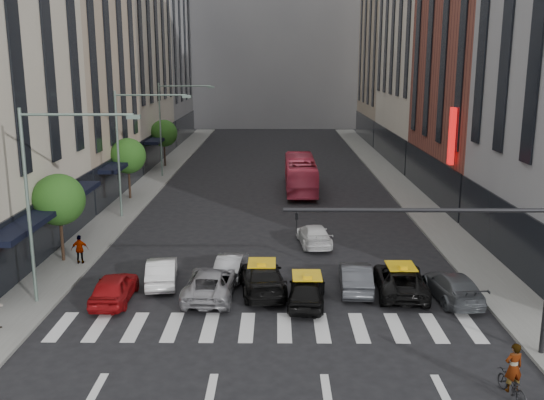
{
  "coord_description": "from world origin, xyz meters",
  "views": [
    {
      "loc": [
        0.25,
        -22.56,
        11.1
      ],
      "look_at": [
        0.02,
        8.51,
        4.0
      ],
      "focal_mm": 40.0,
      "sensor_mm": 36.0,
      "label": 1
    }
  ],
  "objects_px": {
    "car_white_front": "(162,271)",
    "bus": "(301,174)",
    "streetlamp_mid": "(131,137)",
    "car_red": "(114,288)",
    "motorcycle": "(512,385)",
    "streetlamp_near": "(47,181)",
    "streetlamp_far": "(170,117)",
    "pedestrian_far": "(80,249)",
    "taxi_left": "(262,278)",
    "taxi_center": "(307,290)"
  },
  "relations": [
    {
      "from": "taxi_left",
      "to": "bus",
      "type": "height_order",
      "value": "bus"
    },
    {
      "from": "streetlamp_mid",
      "to": "car_red",
      "type": "xyz_separation_m",
      "value": [
        2.64,
        -15.7,
        -5.2
      ]
    },
    {
      "from": "car_red",
      "to": "car_white_front",
      "type": "xyz_separation_m",
      "value": [
        1.8,
        2.38,
        -0.03
      ]
    },
    {
      "from": "streetlamp_mid",
      "to": "car_white_front",
      "type": "height_order",
      "value": "streetlamp_mid"
    },
    {
      "from": "streetlamp_mid",
      "to": "bus",
      "type": "relative_size",
      "value": 0.83
    },
    {
      "from": "streetlamp_near",
      "to": "bus",
      "type": "distance_m",
      "value": 28.83
    },
    {
      "from": "taxi_left",
      "to": "pedestrian_far",
      "type": "xyz_separation_m",
      "value": [
        -10.19,
        3.83,
        0.22
      ]
    },
    {
      "from": "taxi_left",
      "to": "bus",
      "type": "xyz_separation_m",
      "value": [
        2.82,
        24.03,
        0.76
      ]
    },
    {
      "from": "taxi_left",
      "to": "streetlamp_mid",
      "type": "bearing_deg",
      "value": -63.85
    },
    {
      "from": "taxi_center",
      "to": "motorcycle",
      "type": "distance_m",
      "value": 10.34
    },
    {
      "from": "bus",
      "to": "taxi_left",
      "type": "bearing_deg",
      "value": 83.35
    },
    {
      "from": "streetlamp_near",
      "to": "taxi_center",
      "type": "bearing_deg",
      "value": 0.05
    },
    {
      "from": "car_white_front",
      "to": "car_red",
      "type": "bearing_deg",
      "value": 45.16
    },
    {
      "from": "car_red",
      "to": "motorcycle",
      "type": "distance_m",
      "value": 17.68
    },
    {
      "from": "motorcycle",
      "to": "pedestrian_far",
      "type": "xyz_separation_m",
      "value": [
        -18.85,
        13.45,
        0.51
      ]
    },
    {
      "from": "car_red",
      "to": "pedestrian_far",
      "type": "distance_m",
      "value": 6.08
    },
    {
      "from": "car_white_front",
      "to": "taxi_center",
      "type": "bearing_deg",
      "value": 152.17
    },
    {
      "from": "bus",
      "to": "car_red",
      "type": "bearing_deg",
      "value": 68.97
    },
    {
      "from": "streetlamp_far",
      "to": "pedestrian_far",
      "type": "distance_m",
      "value": 27.02
    },
    {
      "from": "car_white_front",
      "to": "taxi_center",
      "type": "height_order",
      "value": "taxi_center"
    },
    {
      "from": "car_white_front",
      "to": "pedestrian_far",
      "type": "relative_size",
      "value": 2.55
    },
    {
      "from": "streetlamp_mid",
      "to": "car_red",
      "type": "height_order",
      "value": "streetlamp_mid"
    },
    {
      "from": "streetlamp_far",
      "to": "bus",
      "type": "relative_size",
      "value": 0.83
    },
    {
      "from": "motorcycle",
      "to": "taxi_left",
      "type": "bearing_deg",
      "value": -58.76
    },
    {
      "from": "streetlamp_mid",
      "to": "streetlamp_near",
      "type": "bearing_deg",
      "value": -90.0
    },
    {
      "from": "streetlamp_mid",
      "to": "streetlamp_far",
      "type": "distance_m",
      "value": 16.0
    },
    {
      "from": "taxi_left",
      "to": "pedestrian_far",
      "type": "height_order",
      "value": "pedestrian_far"
    },
    {
      "from": "taxi_center",
      "to": "motorcycle",
      "type": "xyz_separation_m",
      "value": [
        6.53,
        -8.01,
        -0.26
      ]
    },
    {
      "from": "streetlamp_near",
      "to": "streetlamp_mid",
      "type": "distance_m",
      "value": 16.0
    },
    {
      "from": "streetlamp_mid",
      "to": "motorcycle",
      "type": "distance_m",
      "value": 30.64
    },
    {
      "from": "taxi_left",
      "to": "motorcycle",
      "type": "relative_size",
      "value": 2.97
    },
    {
      "from": "streetlamp_mid",
      "to": "pedestrian_far",
      "type": "height_order",
      "value": "streetlamp_mid"
    },
    {
      "from": "taxi_left",
      "to": "motorcycle",
      "type": "xyz_separation_m",
      "value": [
        8.66,
        -9.61,
        -0.29
      ]
    },
    {
      "from": "car_white_front",
      "to": "taxi_left",
      "type": "relative_size",
      "value": 0.81
    },
    {
      "from": "taxi_left",
      "to": "bus",
      "type": "relative_size",
      "value": 0.48
    },
    {
      "from": "car_red",
      "to": "pedestrian_far",
      "type": "height_order",
      "value": "pedestrian_far"
    },
    {
      "from": "car_red",
      "to": "streetlamp_near",
      "type": "bearing_deg",
      "value": 6.34
    },
    {
      "from": "streetlamp_mid",
      "to": "pedestrian_far",
      "type": "distance_m",
      "value": 11.67
    },
    {
      "from": "car_white_front",
      "to": "motorcycle",
      "type": "relative_size",
      "value": 2.39
    },
    {
      "from": "taxi_center",
      "to": "car_red",
      "type": "bearing_deg",
      "value": 3.31
    },
    {
      "from": "taxi_center",
      "to": "pedestrian_far",
      "type": "bearing_deg",
      "value": -18.66
    },
    {
      "from": "car_red",
      "to": "motorcycle",
      "type": "height_order",
      "value": "car_red"
    },
    {
      "from": "car_red",
      "to": "motorcycle",
      "type": "bearing_deg",
      "value": 151.86
    },
    {
      "from": "pedestrian_far",
      "to": "streetlamp_mid",
      "type": "bearing_deg",
      "value": -98.71
    },
    {
      "from": "car_white_front",
      "to": "bus",
      "type": "bearing_deg",
      "value": -116.8
    },
    {
      "from": "car_white_front",
      "to": "pedestrian_far",
      "type": "bearing_deg",
      "value": -36.37
    },
    {
      "from": "taxi_left",
      "to": "streetlamp_far",
      "type": "bearing_deg",
      "value": -80.02
    },
    {
      "from": "streetlamp_near",
      "to": "streetlamp_far",
      "type": "distance_m",
      "value": 32.0
    },
    {
      "from": "car_white_front",
      "to": "streetlamp_mid",
      "type": "bearing_deg",
      "value": -79.2
    },
    {
      "from": "streetlamp_far",
      "to": "car_white_front",
      "type": "relative_size",
      "value": 2.18
    }
  ]
}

